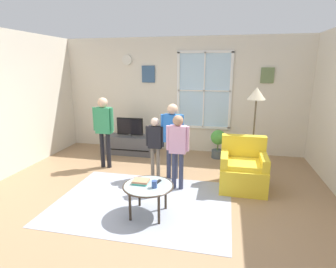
{
  "coord_description": "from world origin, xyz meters",
  "views": [
    {
      "loc": [
        1.1,
        -3.76,
        2.05
      ],
      "look_at": [
        0.18,
        0.44,
        0.97
      ],
      "focal_mm": 28.9,
      "sensor_mm": 36.0,
      "label": 1
    }
  ],
  "objects_px": {
    "armchair": "(243,170)",
    "person_black_shirt": "(155,141)",
    "coffee_table": "(148,187)",
    "floor_lamp": "(256,103)",
    "person_green_shirt": "(104,124)",
    "tv_stand": "(131,145)",
    "cup": "(154,184)",
    "remote_near_books": "(158,182)",
    "potted_plant_by_window": "(218,142)",
    "person_pink_shirt": "(178,144)",
    "person_blue_shirt": "(172,133)",
    "book_stack": "(141,181)",
    "television": "(130,127)"
  },
  "relations": [
    {
      "from": "book_stack",
      "to": "floor_lamp",
      "type": "xyz_separation_m",
      "value": [
        1.64,
        1.73,
        0.94
      ]
    },
    {
      "from": "tv_stand",
      "to": "person_black_shirt",
      "type": "bearing_deg",
      "value": -52.8
    },
    {
      "from": "coffee_table",
      "to": "person_green_shirt",
      "type": "xyz_separation_m",
      "value": [
        -1.39,
        1.6,
        0.5
      ]
    },
    {
      "from": "person_pink_shirt",
      "to": "armchair",
      "type": "bearing_deg",
      "value": 14.61
    },
    {
      "from": "television",
      "to": "tv_stand",
      "type": "bearing_deg",
      "value": 90.0
    },
    {
      "from": "person_pink_shirt",
      "to": "person_green_shirt",
      "type": "distance_m",
      "value": 1.78
    },
    {
      "from": "tv_stand",
      "to": "armchair",
      "type": "relative_size",
      "value": 1.31
    },
    {
      "from": "potted_plant_by_window",
      "to": "floor_lamp",
      "type": "height_order",
      "value": "floor_lamp"
    },
    {
      "from": "remote_near_books",
      "to": "person_green_shirt",
      "type": "xyz_separation_m",
      "value": [
        -1.5,
        1.48,
        0.45
      ]
    },
    {
      "from": "armchair",
      "to": "floor_lamp",
      "type": "distance_m",
      "value": 1.25
    },
    {
      "from": "tv_stand",
      "to": "person_blue_shirt",
      "type": "relative_size",
      "value": 0.81
    },
    {
      "from": "person_green_shirt",
      "to": "potted_plant_by_window",
      "type": "bearing_deg",
      "value": 26.25
    },
    {
      "from": "remote_near_books",
      "to": "person_black_shirt",
      "type": "relative_size",
      "value": 0.12
    },
    {
      "from": "armchair",
      "to": "person_black_shirt",
      "type": "distance_m",
      "value": 1.63
    },
    {
      "from": "television",
      "to": "person_black_shirt",
      "type": "height_order",
      "value": "person_black_shirt"
    },
    {
      "from": "tv_stand",
      "to": "cup",
      "type": "height_order",
      "value": "cup"
    },
    {
      "from": "coffee_table",
      "to": "potted_plant_by_window",
      "type": "bearing_deg",
      "value": 72.5
    },
    {
      "from": "floor_lamp",
      "to": "person_green_shirt",
      "type": "bearing_deg",
      "value": -176.48
    },
    {
      "from": "tv_stand",
      "to": "remote_near_books",
      "type": "relative_size",
      "value": 8.15
    },
    {
      "from": "tv_stand",
      "to": "remote_near_books",
      "type": "height_order",
      "value": "remote_near_books"
    },
    {
      "from": "coffee_table",
      "to": "floor_lamp",
      "type": "bearing_deg",
      "value": 49.48
    },
    {
      "from": "remote_near_books",
      "to": "person_black_shirt",
      "type": "bearing_deg",
      "value": 106.69
    },
    {
      "from": "person_black_shirt",
      "to": "armchair",
      "type": "bearing_deg",
      "value": -4.24
    },
    {
      "from": "television",
      "to": "potted_plant_by_window",
      "type": "bearing_deg",
      "value": 3.96
    },
    {
      "from": "person_black_shirt",
      "to": "potted_plant_by_window",
      "type": "bearing_deg",
      "value": 51.68
    },
    {
      "from": "floor_lamp",
      "to": "potted_plant_by_window",
      "type": "bearing_deg",
      "value": 125.69
    },
    {
      "from": "person_pink_shirt",
      "to": "potted_plant_by_window",
      "type": "distance_m",
      "value": 1.94
    },
    {
      "from": "person_blue_shirt",
      "to": "armchair",
      "type": "bearing_deg",
      "value": -7.04
    },
    {
      "from": "armchair",
      "to": "person_blue_shirt",
      "type": "height_order",
      "value": "person_blue_shirt"
    },
    {
      "from": "tv_stand",
      "to": "book_stack",
      "type": "height_order",
      "value": "book_stack"
    },
    {
      "from": "cup",
      "to": "floor_lamp",
      "type": "distance_m",
      "value": 2.49
    },
    {
      "from": "cup",
      "to": "person_pink_shirt",
      "type": "relative_size",
      "value": 0.08
    },
    {
      "from": "floor_lamp",
      "to": "person_pink_shirt",
      "type": "bearing_deg",
      "value": -145.69
    },
    {
      "from": "person_green_shirt",
      "to": "potted_plant_by_window",
      "type": "height_order",
      "value": "person_green_shirt"
    },
    {
      "from": "cup",
      "to": "person_pink_shirt",
      "type": "xyz_separation_m",
      "value": [
        0.14,
        0.96,
        0.31
      ]
    },
    {
      "from": "person_green_shirt",
      "to": "floor_lamp",
      "type": "distance_m",
      "value": 2.96
    },
    {
      "from": "person_black_shirt",
      "to": "cup",
      "type": "bearing_deg",
      "value": -75.48
    },
    {
      "from": "remote_near_books",
      "to": "coffee_table",
      "type": "bearing_deg",
      "value": -132.91
    },
    {
      "from": "television",
      "to": "person_pink_shirt",
      "type": "relative_size",
      "value": 0.49
    },
    {
      "from": "television",
      "to": "armchair",
      "type": "xyz_separation_m",
      "value": [
        2.54,
        -1.37,
        -0.34
      ]
    },
    {
      "from": "coffee_table",
      "to": "person_pink_shirt",
      "type": "distance_m",
      "value": 1.02
    },
    {
      "from": "remote_near_books",
      "to": "potted_plant_by_window",
      "type": "xyz_separation_m",
      "value": [
        0.74,
        2.59,
        -0.08
      ]
    },
    {
      "from": "tv_stand",
      "to": "person_green_shirt",
      "type": "distance_m",
      "value": 1.2
    },
    {
      "from": "book_stack",
      "to": "potted_plant_by_window",
      "type": "relative_size",
      "value": 0.34
    },
    {
      "from": "potted_plant_by_window",
      "to": "person_green_shirt",
      "type": "bearing_deg",
      "value": -153.75
    },
    {
      "from": "tv_stand",
      "to": "potted_plant_by_window",
      "type": "relative_size",
      "value": 1.75
    },
    {
      "from": "coffee_table",
      "to": "person_black_shirt",
      "type": "bearing_deg",
      "value": 100.78
    },
    {
      "from": "armchair",
      "to": "remote_near_books",
      "type": "relative_size",
      "value": 6.21
    },
    {
      "from": "book_stack",
      "to": "remote_near_books",
      "type": "bearing_deg",
      "value": 16.22
    },
    {
      "from": "remote_near_books",
      "to": "person_green_shirt",
      "type": "relative_size",
      "value": 0.1
    }
  ]
}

